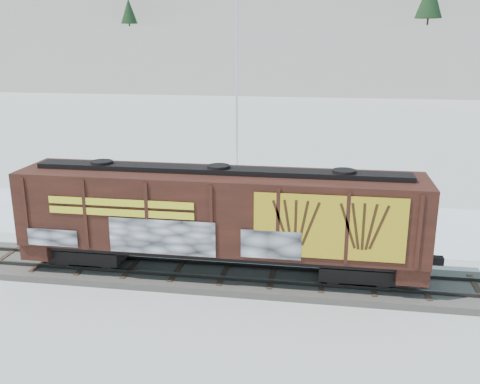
% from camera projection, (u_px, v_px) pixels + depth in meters
% --- Properties ---
extents(ground, '(500.00, 500.00, 0.00)m').
position_uv_depth(ground, '(225.00, 278.00, 22.34)').
color(ground, white).
rests_on(ground, ground).
extents(rail_track, '(50.00, 3.40, 0.43)m').
position_uv_depth(rail_track, '(225.00, 275.00, 22.30)').
color(rail_track, '#59544C').
rests_on(rail_track, ground).
extents(parking_strip, '(40.00, 8.00, 0.03)m').
position_uv_depth(parking_strip, '(250.00, 221.00, 29.45)').
color(parking_strip, white).
rests_on(parking_strip, ground).
extents(hillside, '(360.00, 110.00, 93.00)m').
position_uv_depth(hillside, '(316.00, 23.00, 151.15)').
color(hillside, white).
rests_on(hillside, ground).
extents(hopper_railcar, '(16.25, 3.06, 4.31)m').
position_uv_depth(hopper_railcar, '(219.00, 214.00, 21.59)').
color(hopper_railcar, black).
rests_on(hopper_railcar, rail_track).
extents(flagpole, '(2.30, 0.90, 13.21)m').
position_uv_depth(flagpole, '(238.00, 115.00, 34.02)').
color(flagpole, silver).
rests_on(flagpole, ground).
extents(car_silver, '(5.11, 3.18, 1.62)m').
position_uv_depth(car_silver, '(160.00, 212.00, 28.18)').
color(car_silver, '#B3B6BB').
rests_on(car_silver, parking_strip).
extents(car_white, '(4.98, 3.07, 1.55)m').
position_uv_depth(car_white, '(277.00, 214.00, 28.08)').
color(car_white, white).
rests_on(car_white, parking_strip).
extents(car_dark, '(5.58, 3.71, 1.50)m').
position_uv_depth(car_dark, '(363.00, 208.00, 29.04)').
color(car_dark, black).
rests_on(car_dark, parking_strip).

